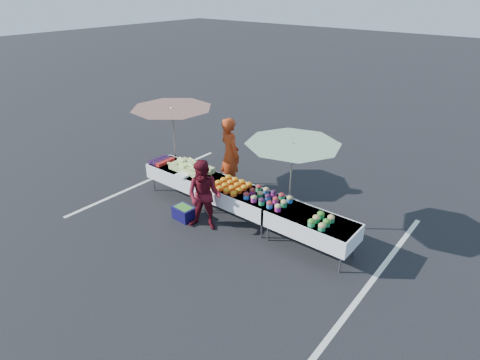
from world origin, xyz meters
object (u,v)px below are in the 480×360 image
Objects in this scene: table_left at (184,175)px; umbrella_right at (292,151)px; table_right at (311,224)px; umbrella_left at (172,115)px; table_center at (240,197)px; storage_bin at (184,213)px; vendor at (230,155)px; customer at (204,196)px.

umbrella_right reaches higher than table_left.
umbrella_left reaches higher than table_right.
table_center is 0.85× the size of umbrella_right.
table_left is 1.19m from storage_bin.
vendor is at bearing 161.01° from table_right.
table_right is at bearing 18.48° from storage_bin.
storage_bin is (-1.01, -0.78, -0.42)m from table_center.
table_left is 0.85× the size of umbrella_right.
customer is (0.76, -1.76, -0.17)m from vendor.
table_left is 3.60m from table_right.
vendor reaches higher than table_center.
umbrella_left is 1.17× the size of umbrella_right.
table_center is at bearing 40.68° from storage_bin.
customer is at bearing -140.78° from umbrella_right.
table_right is 1.17× the size of customer.
table_center is at bearing 180.00° from table_right.
customer is 0.63× the size of umbrella_left.
table_center is 1.57m from vendor.
umbrella_right is at bearing -174.56° from vendor.
storage_bin is (0.79, -0.78, -0.42)m from table_left.
umbrella_right is at bearing 15.42° from customer.
storage_bin is (1.49, -1.18, -1.73)m from umbrella_left.
vendor is at bearing 138.29° from table_center.
table_center is at bearing 39.66° from customer.
table_left is 3.82× the size of storage_bin.
table_right is (1.80, 0.00, 0.00)m from table_center.
table_center is 1.17× the size of customer.
storage_bin is (-2.81, -0.78, -0.42)m from table_right.
table_center and table_right have the same top height.
vendor is 0.89× the size of umbrella_right.
table_left is 1.54m from umbrella_left.
vendor is 1.97m from storage_bin.
table_right is at bearing -5.31° from umbrella_left.
umbrella_left reaches higher than storage_bin.
vendor reaches higher than table_right.
table_center is 0.73× the size of umbrella_left.
customer is at bearing -27.75° from table_left.
table_left is at bearing 138.03° from storage_bin.
storage_bin is at bearing -38.52° from umbrella_left.
vendor is (-1.13, 1.01, 0.38)m from table_center.
customer is at bearing -116.54° from table_center.
table_center is 2.85m from umbrella_left.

